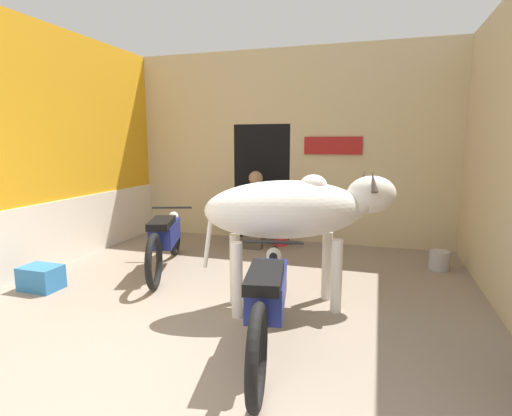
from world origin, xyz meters
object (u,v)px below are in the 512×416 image
Objects in this scene: plastic_stool at (280,230)px; motorcycle_far at (165,237)px; crate at (41,278)px; cow at (296,211)px; shopkeeper_seated at (255,207)px; motorcycle_near at (267,297)px; bucket at (439,260)px.

motorcycle_far is at bearing -123.89° from plastic_stool.
crate is at bearing -133.69° from motorcycle_far.
shopkeeper_seated is at bearing 116.94° from cow.
plastic_stool is (1.17, 1.74, -0.20)m from motorcycle_far.
shopkeeper_seated is (-1.08, 3.14, 0.21)m from motorcycle_near.
cow reaches higher than crate.
plastic_stool is 2.46m from bucket.
plastic_stool is at bearing 106.96° from cow.
shopkeeper_seated is 2.82m from bucket.
shopkeeper_seated reaches higher than plastic_stool.
motorcycle_near reaches higher than motorcycle_far.
bucket is at bearing 58.75° from motorcycle_near.
cow is at bearing -20.17° from motorcycle_far.
bucket is at bearing 47.88° from cow.
crate is (-2.91, 0.56, -0.32)m from motorcycle_near.
cow is at bearing -132.12° from bucket.
crate is at bearing -172.65° from cow.
shopkeeper_seated is at bearing 109.04° from motorcycle_near.
motorcycle_near is 4.78× the size of crate.
cow reaches higher than bucket.
cow is 0.95× the size of motorcycle_near.
plastic_stool is 1.81× the size of bucket.
motorcycle_far is 7.78× the size of bucket.
crate is (-2.95, -0.38, -0.89)m from cow.
cow is 1.59× the size of shopkeeper_seated.
bucket is at bearing -8.39° from shopkeeper_seated.
motorcycle_near is (-0.03, -0.94, -0.57)m from cow.
motorcycle_near is at bearing -41.15° from motorcycle_far.
cow is at bearing -73.04° from plastic_stool.
cow is 2.12m from motorcycle_far.
cow is 1.10m from motorcycle_near.
crate is at bearing 169.16° from motorcycle_near.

